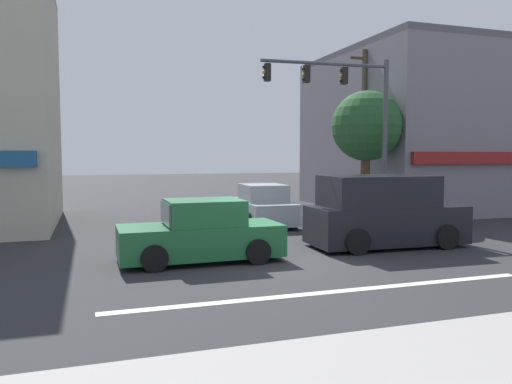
% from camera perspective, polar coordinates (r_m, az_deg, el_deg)
% --- Properties ---
extents(ground_plane, '(120.00, 120.00, 0.00)m').
position_cam_1_polar(ground_plane, '(13.32, 1.87, -7.51)').
color(ground_plane, '#2B2B2D').
extents(lane_marking_stripe, '(9.00, 0.24, 0.01)m').
position_cam_1_polar(lane_marking_stripe, '(10.20, 8.83, -11.20)').
color(lane_marking_stripe, silver).
rests_on(lane_marking_stripe, ground).
extents(building_right_corner, '(10.18, 10.72, 7.92)m').
position_cam_1_polar(building_right_corner, '(27.94, 19.13, 6.56)').
color(building_right_corner, slate).
rests_on(building_right_corner, ground).
extents(street_tree, '(2.87, 2.87, 5.34)m').
position_cam_1_polar(street_tree, '(21.03, 12.53, 7.31)').
color(street_tree, '#4C3823').
rests_on(street_tree, ground).
extents(utility_pole_far_right, '(1.40, 0.22, 7.43)m').
position_cam_1_polar(utility_pole_far_right, '(23.22, 12.18, 6.98)').
color(utility_pole_far_right, brown).
rests_on(utility_pole_far_right, ground).
extents(traffic_light_mast, '(4.89, 0.46, 6.20)m').
position_cam_1_polar(traffic_light_mast, '(18.64, 11.05, 9.05)').
color(traffic_light_mast, '#47474C').
rests_on(traffic_light_mast, ground).
extents(sedan_parked_curbside, '(4.11, 1.89, 1.58)m').
position_cam_1_polar(sedan_parked_curbside, '(12.85, -6.30, -4.74)').
color(sedan_parked_curbside, '#1E6033').
rests_on(sedan_parked_curbside, ground).
extents(sedan_crossing_center, '(2.01, 4.17, 1.58)m').
position_cam_1_polar(sedan_crossing_center, '(19.46, 0.74, -1.67)').
color(sedan_crossing_center, '#999EA3').
rests_on(sedan_crossing_center, ground).
extents(van_crossing_rightbound, '(4.66, 2.16, 2.11)m').
position_cam_1_polar(van_crossing_rightbound, '(15.22, 14.37, -2.33)').
color(van_crossing_rightbound, black).
rests_on(van_crossing_rightbound, ground).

